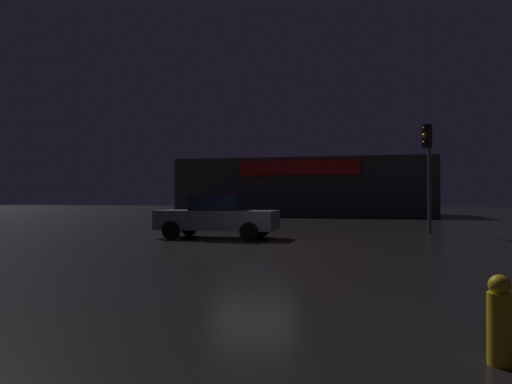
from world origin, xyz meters
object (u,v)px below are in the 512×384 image
store_building (306,187)px  fire_hydrant (500,320)px  traffic_signal_opposite (428,157)px  car_near (217,217)px

store_building → fire_hydrant: bearing=-79.8°
traffic_signal_opposite → car_near: size_ratio=1.01×
car_near → fire_hydrant: car_near is taller
car_near → fire_hydrant: (6.65, -12.14, -0.39)m
store_building → car_near: size_ratio=4.60×
fire_hydrant → store_building: bearing=100.2°
store_building → traffic_signal_opposite: store_building is taller
fire_hydrant → traffic_signal_opposite: bearing=85.9°
traffic_signal_opposite → store_building: bearing=111.0°
store_building → car_near: 23.67m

